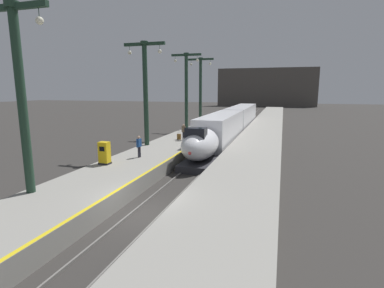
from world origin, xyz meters
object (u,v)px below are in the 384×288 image
(passenger_mid_platform, at_px, (139,145))
(station_column_mid, at_px, (145,84))
(station_column_near, at_px, (20,83))
(passenger_near_edge, at_px, (184,131))
(highspeed_train_main, at_px, (231,123))
(station_column_distant, at_px, (200,85))
(rolling_suitcase, at_px, (179,137))
(station_column_far, at_px, (186,84))
(ticket_machine_yellow, at_px, (104,154))

(passenger_mid_platform, bearing_deg, station_column_mid, 109.05)
(station_column_near, relative_size, passenger_near_edge, 5.48)
(highspeed_train_main, xyz_separation_m, station_column_distant, (-5.90, 6.11, 5.05))
(station_column_near, height_order, passenger_near_edge, station_column_near)
(rolling_suitcase, bearing_deg, station_column_distant, 97.10)
(station_column_mid, xyz_separation_m, station_column_far, (0.00, 12.21, 0.18))
(highspeed_train_main, relative_size, passenger_mid_platform, 22.22)
(station_column_mid, distance_m, passenger_mid_platform, 7.06)
(station_column_mid, distance_m, station_column_far, 12.21)
(station_column_far, height_order, rolling_suitcase, station_column_far)
(ticket_machine_yellow, bearing_deg, station_column_near, -93.23)
(passenger_near_edge, height_order, passenger_mid_platform, same)
(station_column_mid, bearing_deg, station_column_near, -90.00)
(station_column_near, xyz_separation_m, ticket_machine_yellow, (0.35, 6.21, -4.82))
(passenger_near_edge, bearing_deg, station_column_distant, 99.08)
(station_column_near, xyz_separation_m, rolling_suitcase, (1.92, 17.61, -5.26))
(station_column_distant, xyz_separation_m, passenger_near_edge, (2.49, -15.60, -4.94))
(station_column_near, distance_m, passenger_mid_platform, 10.11)
(highspeed_train_main, bearing_deg, rolling_suitcase, -113.10)
(station_column_mid, bearing_deg, station_column_far, 90.00)
(highspeed_train_main, height_order, station_column_far, station_column_far)
(station_column_far, bearing_deg, station_column_near, -90.00)
(passenger_mid_platform, bearing_deg, station_column_distant, 94.06)
(station_column_mid, height_order, station_column_far, station_column_far)
(station_column_near, relative_size, ticket_machine_yellow, 5.78)
(station_column_near, relative_size, station_column_mid, 0.97)
(passenger_near_edge, relative_size, rolling_suitcase, 1.72)
(station_column_mid, xyz_separation_m, passenger_near_edge, (2.49, 3.62, -4.71))
(station_column_near, relative_size, station_column_distant, 0.93)
(passenger_mid_platform, bearing_deg, rolling_suitcase, 88.67)
(rolling_suitcase, bearing_deg, station_column_near, -96.23)
(station_column_mid, bearing_deg, highspeed_train_main, 65.76)
(ticket_machine_yellow, bearing_deg, rolling_suitcase, 82.15)
(station_column_near, bearing_deg, station_column_mid, 90.00)
(station_column_mid, height_order, passenger_mid_platform, station_column_mid)
(rolling_suitcase, bearing_deg, passenger_near_edge, -15.29)
(station_column_distant, bearing_deg, passenger_mid_platform, -85.94)
(station_column_distant, bearing_deg, station_column_far, -90.00)
(station_column_distant, relative_size, ticket_machine_yellow, 6.22)
(station_column_distant, bearing_deg, highspeed_train_main, -46.02)
(highspeed_train_main, distance_m, passenger_near_edge, 10.08)
(station_column_near, xyz_separation_m, station_column_far, (0.00, 26.04, 0.32))
(station_column_far, height_order, passenger_mid_platform, station_column_far)
(passenger_mid_platform, relative_size, ticket_machine_yellow, 1.06)
(passenger_mid_platform, bearing_deg, passenger_near_edge, 84.87)
(station_column_far, bearing_deg, passenger_mid_platform, -84.29)
(station_column_far, relative_size, passenger_near_edge, 5.83)
(passenger_near_edge, bearing_deg, station_column_mid, -124.53)
(passenger_mid_platform, xyz_separation_m, ticket_machine_yellow, (-1.37, -2.65, -0.25))
(station_column_far, distance_m, rolling_suitcase, 10.29)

